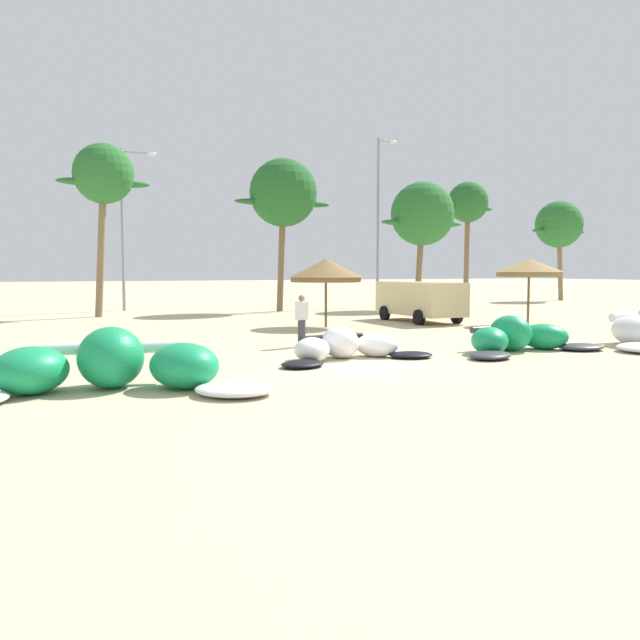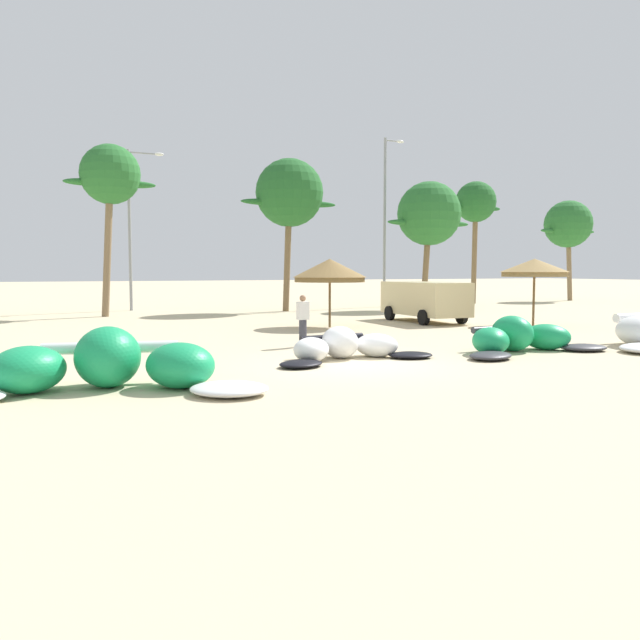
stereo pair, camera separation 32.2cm
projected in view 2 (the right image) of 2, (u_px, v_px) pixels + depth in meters
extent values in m
plane|color=beige|center=(355.00, 365.00, 16.18)|extent=(260.00, 260.00, 0.00)
ellipsoid|color=#199E5B|center=(28.00, 370.00, 12.42)|extent=(2.01, 2.00, 0.93)
ellipsoid|color=#199E5B|center=(108.00, 357.00, 13.05)|extent=(1.62, 1.78, 1.25)
ellipsoid|color=#199E5B|center=(180.00, 365.00, 12.99)|extent=(1.79, 1.91, 0.93)
ellipsoid|color=white|center=(229.00, 389.00, 12.25)|extent=(1.99, 1.93, 0.25)
cylinder|color=white|center=(111.00, 348.00, 13.56)|extent=(2.77, 0.86, 0.25)
cube|color=white|center=(107.00, 358.00, 12.90)|extent=(1.11, 0.76, 0.04)
ellipsoid|color=black|center=(301.00, 364.00, 15.78)|extent=(1.49, 1.35, 0.17)
ellipsoid|color=white|center=(311.00, 350.00, 16.68)|extent=(1.41, 1.52, 0.64)
ellipsoid|color=white|center=(340.00, 342.00, 17.39)|extent=(1.03, 1.29, 0.87)
ellipsoid|color=white|center=(376.00, 345.00, 17.67)|extent=(1.49, 1.53, 0.64)
ellipsoid|color=black|center=(410.00, 355.00, 17.41)|extent=(1.41, 1.21, 0.17)
cylinder|color=black|center=(332.00, 338.00, 17.75)|extent=(1.97, 0.35, 0.18)
cube|color=black|center=(342.00, 343.00, 17.28)|extent=(0.75, 0.50, 0.04)
ellipsoid|color=#333338|center=(491.00, 356.00, 17.16)|extent=(1.70, 1.52, 0.21)
ellipsoid|color=#199E5B|center=(491.00, 341.00, 18.14)|extent=(1.59, 1.72, 0.78)
ellipsoid|color=#199E5B|center=(512.00, 333.00, 18.93)|extent=(1.14, 1.48, 1.05)
ellipsoid|color=#199E5B|center=(546.00, 337.00, 19.24)|extent=(1.68, 1.73, 0.78)
ellipsoid|color=#333338|center=(583.00, 347.00, 18.96)|extent=(1.62, 1.35, 0.21)
cylinder|color=#333338|center=(500.00, 329.00, 19.34)|extent=(2.18, 0.39, 0.20)
cube|color=#333338|center=(516.00, 334.00, 18.80)|extent=(0.83, 0.57, 0.04)
cylinder|color=brown|center=(330.00, 302.00, 26.76)|extent=(0.10, 0.10, 2.09)
cone|color=olive|center=(330.00, 268.00, 26.65)|extent=(3.09, 3.09, 0.77)
cylinder|color=brown|center=(330.00, 280.00, 26.68)|extent=(2.93, 2.93, 0.20)
cylinder|color=brown|center=(534.00, 299.00, 27.50)|extent=(0.10, 0.10, 2.31)
cone|color=#9E7F4C|center=(535.00, 265.00, 27.39)|extent=(2.88, 2.88, 0.57)
cylinder|color=olive|center=(534.00, 274.00, 27.42)|extent=(2.74, 2.74, 0.20)
cube|color=beige|center=(425.00, 298.00, 29.55)|extent=(2.15, 5.07, 1.50)
cube|color=black|center=(410.00, 292.00, 30.80)|extent=(1.97, 1.32, 0.56)
cylinder|color=black|center=(390.00, 313.00, 30.67)|extent=(0.27, 0.69, 0.68)
cylinder|color=black|center=(425.00, 312.00, 31.40)|extent=(0.27, 0.69, 0.68)
cylinder|color=black|center=(424.00, 317.00, 27.81)|extent=(0.27, 0.69, 0.68)
cylinder|color=black|center=(462.00, 316.00, 28.54)|extent=(0.27, 0.69, 0.68)
cylinder|color=#383842|center=(303.00, 333.00, 19.97)|extent=(0.24, 0.24, 0.85)
cube|color=white|center=(303.00, 311.00, 19.91)|extent=(0.36, 0.22, 0.56)
sphere|color=#9E7051|center=(303.00, 298.00, 19.88)|extent=(0.20, 0.20, 0.20)
cylinder|color=#7F6647|center=(108.00, 246.00, 32.80)|extent=(0.77, 0.36, 7.27)
sphere|color=#286B2D|center=(110.00, 174.00, 32.60)|extent=(3.04, 3.04, 3.04)
ellipsoid|color=#286B2D|center=(85.00, 182.00, 32.14)|extent=(2.13, 0.50, 0.36)
ellipsoid|color=#286B2D|center=(135.00, 185.00, 33.13)|extent=(2.13, 0.50, 0.36)
cylinder|color=brown|center=(288.00, 252.00, 37.10)|extent=(0.62, 0.36, 6.84)
sphere|color=#236028|center=(289.00, 193.00, 36.89)|extent=(3.91, 3.91, 3.91)
ellipsoid|color=#236028|center=(264.00, 202.00, 36.30)|extent=(2.74, 0.50, 0.36)
ellipsoid|color=#236028|center=(314.00, 204.00, 37.57)|extent=(2.74, 0.50, 0.36)
cylinder|color=brown|center=(426.00, 262.00, 38.98)|extent=(0.70, 0.36, 5.82)
sphere|color=#286B2D|center=(429.00, 214.00, 38.82)|extent=(3.87, 3.87, 3.87)
ellipsoid|color=#286B2D|center=(407.00, 222.00, 38.23)|extent=(2.71, 0.50, 0.36)
ellipsoid|color=#286B2D|center=(450.00, 224.00, 39.49)|extent=(2.71, 0.50, 0.36)
cylinder|color=brown|center=(474.00, 253.00, 45.62)|extent=(0.42, 0.36, 7.22)
sphere|color=#236028|center=(476.00, 202.00, 45.36)|extent=(2.88, 2.88, 2.88)
ellipsoid|color=#236028|center=(462.00, 207.00, 44.92)|extent=(2.01, 0.50, 0.36)
ellipsoid|color=#236028|center=(489.00, 209.00, 45.86)|extent=(2.01, 0.50, 0.36)
cylinder|color=#7F6647|center=(569.00, 263.00, 50.11)|extent=(0.78, 0.36, 5.97)
sphere|color=#286B2D|center=(568.00, 224.00, 49.80)|extent=(3.65, 3.65, 3.65)
ellipsoid|color=#286B2D|center=(554.00, 231.00, 49.24)|extent=(2.55, 0.50, 0.36)
ellipsoid|color=#286B2D|center=(582.00, 232.00, 50.43)|extent=(2.55, 0.50, 0.36)
cylinder|color=gray|center=(130.00, 231.00, 37.63)|extent=(0.18, 0.18, 9.41)
cylinder|color=gray|center=(144.00, 153.00, 37.63)|extent=(1.79, 0.10, 0.10)
ellipsoid|color=silver|center=(159.00, 154.00, 38.00)|extent=(0.56, 0.24, 0.20)
cylinder|color=gray|center=(385.00, 223.00, 41.52)|extent=(0.18, 0.18, 10.87)
cylinder|color=gray|center=(393.00, 141.00, 41.34)|extent=(1.10, 0.10, 0.10)
ellipsoid|color=silver|center=(400.00, 141.00, 41.56)|extent=(0.56, 0.24, 0.20)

